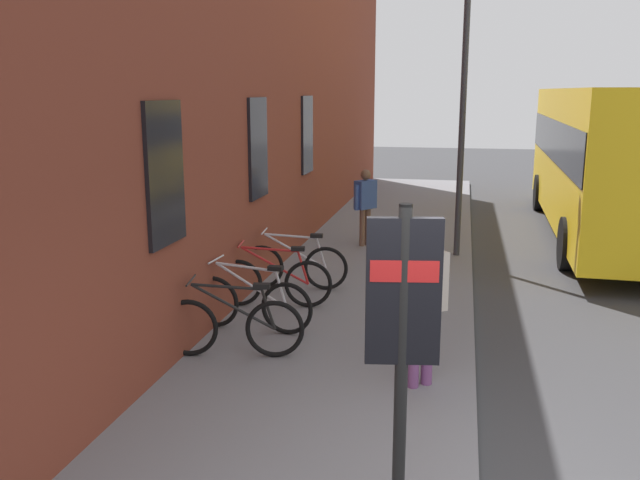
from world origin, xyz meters
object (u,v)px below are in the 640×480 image
object	(u,v)px
bicycle_leaning_wall	(294,266)
city_bus	(610,153)
bicycle_by_door	(274,282)
bicycle_beside_lamp	(232,326)
pedestrian_crossing_street	(365,199)
bicycle_under_window	(250,303)
street_lamp	(463,95)
transit_info_sign	(403,312)
pedestrian_near_bus	(423,292)

from	to	relation	value
bicycle_leaning_wall	city_bus	world-z (taller)	city_bus
bicycle_by_door	city_bus	size ratio (longest dim) A/B	0.17
bicycle_beside_lamp	pedestrian_crossing_street	world-z (taller)	pedestrian_crossing_street
city_bus	bicycle_by_door	bearing A→B (deg)	139.63
bicycle_under_window	street_lamp	bearing A→B (deg)	-28.08
transit_info_sign	bicycle_leaning_wall	bearing A→B (deg)	21.69
bicycle_beside_lamp	pedestrian_crossing_street	size ratio (longest dim) A/B	1.10
bicycle_by_door	pedestrian_crossing_street	size ratio (longest dim) A/B	1.10
bicycle_under_window	pedestrian_crossing_street	xyz separation A→B (m)	(5.48, -0.76, 0.58)
bicycle_leaning_wall	pedestrian_near_bus	bearing A→B (deg)	-145.91
pedestrian_near_bus	bicycle_beside_lamp	bearing A→B (deg)	80.92
bicycle_under_window	street_lamp	world-z (taller)	street_lamp
pedestrian_crossing_street	bicycle_by_door	bearing A→B (deg)	170.46
bicycle_beside_lamp	city_bus	xyz separation A→B (m)	(8.99, -5.90, 1.41)
pedestrian_near_bus	city_bus	bearing A→B (deg)	-21.11
bicycle_leaning_wall	bicycle_by_door	bearing A→B (deg)	175.66
bicycle_under_window	bicycle_leaning_wall	size ratio (longest dim) A/B	1.00
bicycle_leaning_wall	bicycle_beside_lamp	bearing A→B (deg)	179.40
street_lamp	bicycle_under_window	bearing A→B (deg)	151.92
bicycle_beside_lamp	pedestrian_near_bus	world-z (taller)	pedestrian_near_bus
bicycle_by_door	bicycle_leaning_wall	bearing A→B (deg)	-4.34
bicycle_beside_lamp	bicycle_by_door	xyz separation A→B (m)	(2.00, 0.04, 0.00)
bicycle_beside_lamp	transit_info_sign	world-z (taller)	transit_info_sign
city_bus	street_lamp	xyz separation A→B (m)	(-3.07, 3.30, 1.31)
pedestrian_near_bus	street_lamp	size ratio (longest dim) A/B	0.33
bicycle_leaning_wall	street_lamp	xyz separation A→B (m)	(2.96, -2.57, 2.72)
city_bus	pedestrian_near_bus	bearing A→B (deg)	158.89
bicycle_beside_lamp	pedestrian_near_bus	size ratio (longest dim) A/B	1.00
bicycle_by_door	street_lamp	distance (m)	5.46
bicycle_under_window	pedestrian_near_bus	bearing A→B (deg)	-118.78
bicycle_under_window	pedestrian_near_bus	size ratio (longest dim) A/B	1.01
bicycle_beside_lamp	bicycle_leaning_wall	size ratio (longest dim) A/B	0.99
bicycle_beside_lamp	street_lamp	size ratio (longest dim) A/B	0.33
bicycle_under_window	transit_info_sign	xyz separation A→B (m)	(-3.59, -2.33, 1.21)
transit_info_sign	pedestrian_near_bus	distance (m)	2.35
city_bus	pedestrian_crossing_street	bearing A→B (deg)	116.45
bicycle_under_window	bicycle_leaning_wall	world-z (taller)	same
city_bus	street_lamp	bearing A→B (deg)	132.92
bicycle_by_door	pedestrian_crossing_street	xyz separation A→B (m)	(4.40, -0.74, 0.58)
city_bus	pedestrian_near_bus	world-z (taller)	city_bus
bicycle_beside_lamp	bicycle_under_window	size ratio (longest dim) A/B	0.99
bicycle_by_door	transit_info_sign	size ratio (longest dim) A/B	0.73
street_lamp	transit_info_sign	bearing A→B (deg)	177.78
bicycle_beside_lamp	street_lamp	xyz separation A→B (m)	(5.93, -2.60, 2.72)
transit_info_sign	street_lamp	world-z (taller)	street_lamp
pedestrian_near_bus	bicycle_by_door	bearing A→B (deg)	44.54
bicycle_by_door	transit_info_sign	bearing A→B (deg)	-153.62
bicycle_by_door	bicycle_leaning_wall	xyz separation A→B (m)	(0.97, -0.07, 0.00)
pedestrian_near_bus	street_lamp	distance (m)	6.62
bicycle_by_door	bicycle_leaning_wall	world-z (taller)	same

